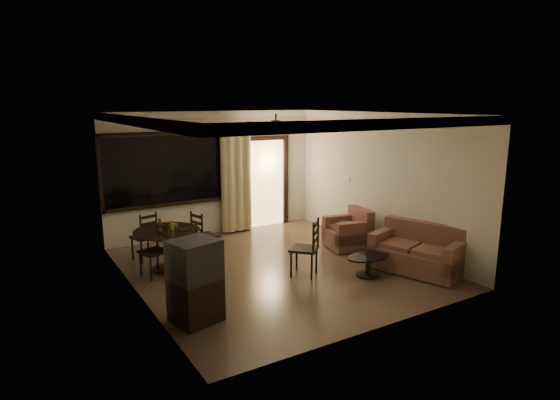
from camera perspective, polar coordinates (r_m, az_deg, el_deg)
ground at (r=8.74m, az=-0.47°, el=-8.21°), size 5.50×5.50×0.00m
room_shell at (r=10.10m, az=-2.75°, el=5.23°), size 5.50×6.70×5.50m
dining_table at (r=8.71m, az=-13.58°, el=-4.57°), size 1.18×1.18×0.96m
dining_chair_west at (r=8.51m, az=-15.02°, el=-7.17°), size 0.52×0.52×0.95m
dining_chair_east at (r=9.25m, az=-9.14°, el=-5.36°), size 0.52×0.52×0.95m
dining_chair_south at (r=8.12m, az=-10.15°, el=-7.72°), size 0.52×0.56×0.95m
dining_chair_north at (r=9.44m, az=-16.12°, el=-5.34°), size 0.52×0.52×0.95m
tv_cabinet at (r=6.63m, az=-10.29°, el=-9.68°), size 0.72×0.68×1.17m
sofa at (r=8.83m, az=16.50°, el=-6.21°), size 1.28×1.74×0.83m
armchair at (r=9.87m, az=8.47°, el=-3.92°), size 0.94×0.94×0.81m
coffee_table at (r=8.39m, az=10.70°, el=-7.48°), size 0.85×0.51×0.37m
side_chair at (r=8.27m, az=3.04°, el=-7.17°), size 0.64×0.64×1.02m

